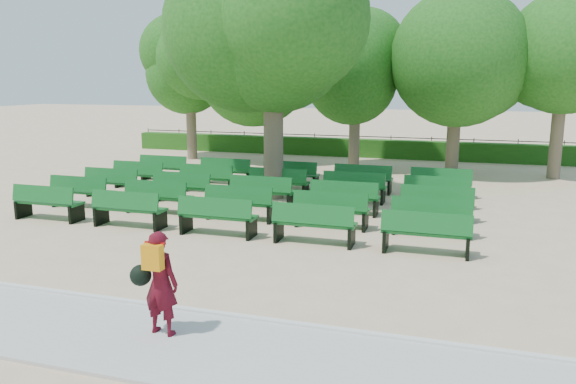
# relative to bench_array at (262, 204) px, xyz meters

# --- Properties ---
(ground) EXTENTS (120.00, 120.00, 0.00)m
(ground) POSITION_rel_bench_array_xyz_m (1.32, -1.67, -0.10)
(ground) COLOR tan
(paving) EXTENTS (30.00, 2.20, 0.06)m
(paving) POSITION_rel_bench_array_xyz_m (1.32, -9.07, -0.07)
(paving) COLOR #B6B5B1
(paving) RESTS_ON ground
(curb) EXTENTS (30.00, 0.12, 0.10)m
(curb) POSITION_rel_bench_array_xyz_m (1.32, -7.92, -0.05)
(curb) COLOR silver
(curb) RESTS_ON ground
(hedge) EXTENTS (26.00, 0.70, 0.90)m
(hedge) POSITION_rel_bench_array_xyz_m (1.32, 12.33, 0.35)
(hedge) COLOR #215616
(hedge) RESTS_ON ground
(fence) EXTENTS (26.00, 0.10, 1.02)m
(fence) POSITION_rel_bench_array_xyz_m (1.32, 12.73, -0.10)
(fence) COLOR black
(fence) RESTS_ON ground
(tree_line) EXTENTS (21.80, 6.80, 7.04)m
(tree_line) POSITION_rel_bench_array_xyz_m (1.32, 8.33, -0.10)
(tree_line) COLOR #215F19
(tree_line) RESTS_ON ground
(bench_array) EXTENTS (2.03, 0.74, 1.26)m
(bench_array) POSITION_rel_bench_array_xyz_m (0.00, 0.00, 0.00)
(bench_array) COLOR #105C20
(bench_array) RESTS_ON ground
(tree_among) EXTENTS (5.40, 5.40, 7.48)m
(tree_among) POSITION_rel_bench_array_xyz_m (-0.11, 1.48, 4.92)
(tree_among) COLOR brown
(tree_among) RESTS_ON ground
(person) EXTENTS (0.78, 0.49, 1.63)m
(person) POSITION_rel_bench_array_xyz_m (1.59, -8.83, 0.80)
(person) COLOR #4D0B16
(person) RESTS_ON ground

